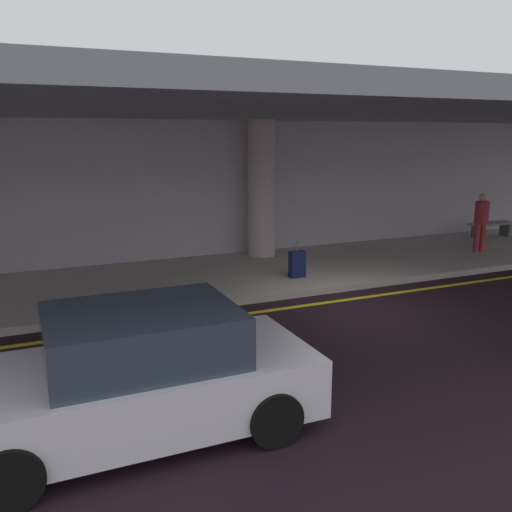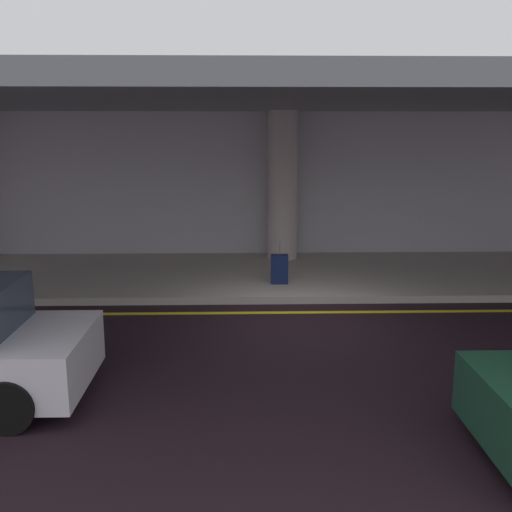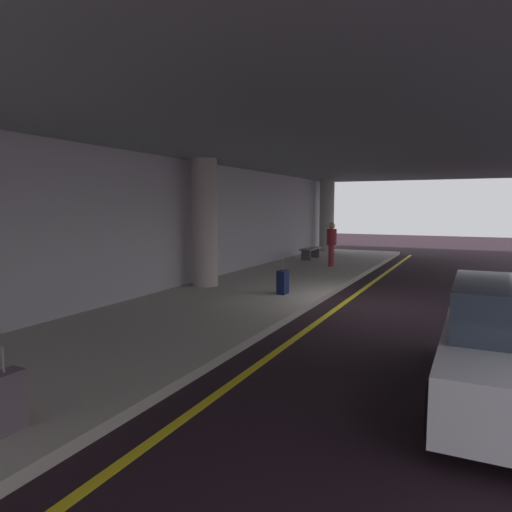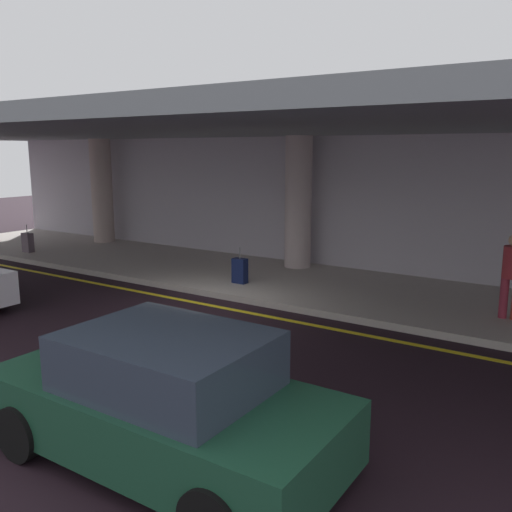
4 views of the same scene
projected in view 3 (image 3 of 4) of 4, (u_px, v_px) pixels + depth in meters
name	position (u px, v px, depth m)	size (l,w,h in m)	color
ground_plane	(362.00, 305.00, 11.61)	(60.00, 60.00, 0.00)	black
sidewalk	(251.00, 292.00, 12.93)	(26.00, 4.20, 0.15)	#B0A79E
lane_stripe_yellow	(344.00, 303.00, 11.80)	(26.00, 0.14, 0.01)	yellow
support_column_left_mid	(205.00, 223.00, 13.36)	(0.75, 0.75, 3.65)	#B7A4A2
support_column_center	(327.00, 216.00, 24.13)	(0.75, 0.75, 3.65)	#ABADA3
ceiling_overhang	(268.00, 149.00, 12.30)	(28.00, 13.20, 0.30)	gray
terminal_back_wall	(183.00, 225.00, 13.69)	(26.00, 0.30, 3.80)	#B3ACB7
traveler_with_luggage	(332.00, 241.00, 17.84)	(0.38, 0.38, 1.68)	maroon
suitcase_upright_primary	(283.00, 282.00, 12.23)	(0.36, 0.22, 0.90)	#101A43
suitcase_upright_secondary	(6.00, 401.00, 4.75)	(0.36, 0.22, 0.90)	#5F505B
bench_metal	(311.00, 251.00, 20.44)	(1.60, 0.50, 0.48)	slate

